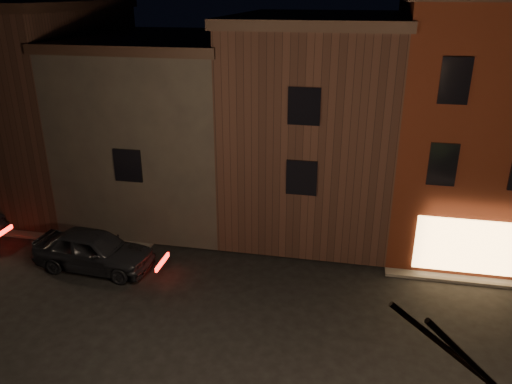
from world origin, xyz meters
TOP-DOWN VIEW (x-y plane):
  - ground at (0.00, 0.00)m, footprint 120.00×120.00m
  - sidewalk_far_left at (-20.00, 20.00)m, footprint 30.00×30.00m
  - corner_building at (8.00, 9.47)m, footprint 6.50×8.50m
  - row_building_a at (1.50, 10.50)m, footprint 7.30×10.30m
  - row_building_b at (-5.75, 10.50)m, footprint 7.80×10.30m
  - row_building_c at (-13.00, 10.50)m, footprint 7.30×10.30m
  - parked_car_a at (-6.50, 3.29)m, footprint 4.95×2.23m

SIDE VIEW (x-z plane):
  - ground at x=0.00m, z-range 0.00..0.00m
  - sidewalk_far_left at x=-20.00m, z-range 0.00..0.12m
  - parked_car_a at x=-6.50m, z-range 0.00..1.65m
  - row_building_b at x=-5.75m, z-range 0.13..8.53m
  - row_building_a at x=1.50m, z-range 0.13..9.53m
  - row_building_c at x=-13.00m, z-range 0.13..10.03m
  - corner_building at x=8.00m, z-range 0.15..10.65m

